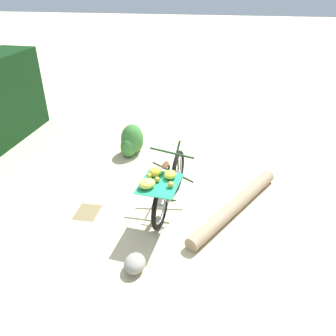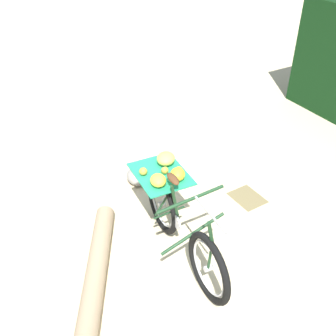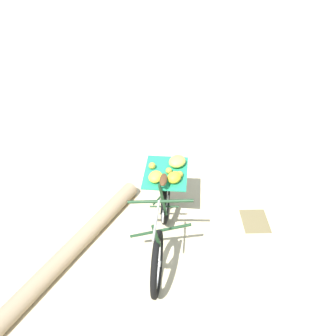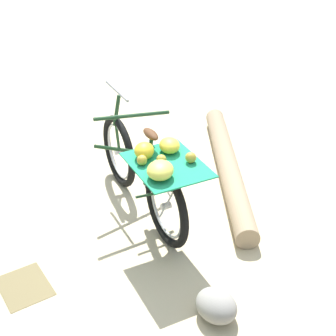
# 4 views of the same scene
# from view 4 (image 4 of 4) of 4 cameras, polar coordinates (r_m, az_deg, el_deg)

# --- Properties ---
(ground_plane) EXTENTS (60.00, 60.00, 0.00)m
(ground_plane) POSITION_cam_4_polar(r_m,az_deg,el_deg) (4.70, -1.46, -6.23)
(ground_plane) COLOR beige
(bicycle) EXTENTS (1.80, 0.74, 1.03)m
(bicycle) POSITION_cam_4_polar(r_m,az_deg,el_deg) (4.55, -2.61, -0.43)
(bicycle) COLOR black
(bicycle) RESTS_ON ground_plane
(fallen_log) EXTENTS (2.18, 1.42, 0.21)m
(fallen_log) POSITION_cam_4_polar(r_m,az_deg,el_deg) (5.38, 6.68, 0.15)
(fallen_log) COLOR #9E8466
(fallen_log) RESTS_ON ground_plane
(path_stone) EXTENTS (0.33, 0.28, 0.21)m
(path_stone) POSITION_cam_4_polar(r_m,az_deg,el_deg) (3.82, 5.38, -14.95)
(path_stone) COLOR gray
(path_stone) RESTS_ON ground_plane
(leaf_litter_patch) EXTENTS (0.44, 0.36, 0.01)m
(leaf_litter_patch) POSITION_cam_4_polar(r_m,az_deg,el_deg) (4.24, -15.64, -12.51)
(leaf_litter_patch) COLOR olive
(leaf_litter_patch) RESTS_ON ground_plane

